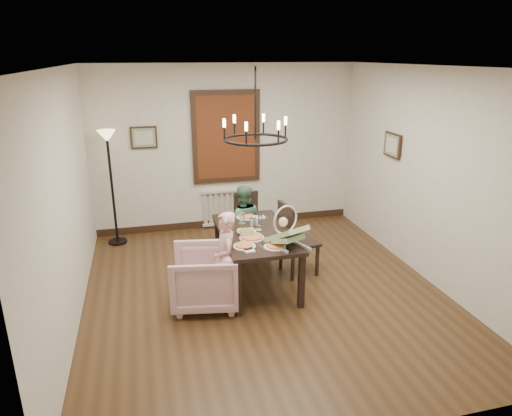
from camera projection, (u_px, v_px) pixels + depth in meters
name	position (u px, v px, depth m)	size (l,w,h in m)	color
room_shell	(257.00, 180.00, 5.83)	(4.51, 5.00, 2.81)	#493019
dining_table	(255.00, 238.00, 5.95)	(0.90, 1.59, 0.74)	black
chair_far	(250.00, 223.00, 7.07)	(0.40, 0.40, 0.90)	black
chair_right	(299.00, 238.00, 6.30)	(0.46, 0.46, 1.05)	black
armchair	(204.00, 277.00, 5.53)	(0.78, 0.80, 0.73)	beige
elderly_woman	(226.00, 267.00, 5.49)	(0.36, 0.24, 0.99)	#E7A3A7
seated_man	(243.00, 229.00, 6.71)	(0.47, 0.36, 0.96)	#467658
baby_bouncer	(286.00, 232.00, 5.43)	(0.38, 0.52, 0.34)	#A4D291
salad_bowl	(246.00, 232.00, 5.80)	(0.28, 0.28, 0.07)	white
pizza_platter	(252.00, 237.00, 5.69)	(0.31, 0.31, 0.04)	tan
drinking_glass	(252.00, 224.00, 5.99)	(0.07, 0.07, 0.14)	silver
window_blinds	(226.00, 137.00, 7.69)	(1.00, 0.03, 1.40)	maroon
radiator	(227.00, 207.00, 8.11)	(0.92, 0.12, 0.62)	silver
picture_back	(144.00, 138.00, 7.37)	(0.42, 0.03, 0.36)	black
picture_right	(392.00, 145.00, 6.75)	(0.42, 0.03, 0.36)	black
floor_lamp	(112.00, 190.00, 7.18)	(0.30, 0.30, 1.80)	black
chandelier	(255.00, 139.00, 5.53)	(0.80, 0.80, 0.04)	black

